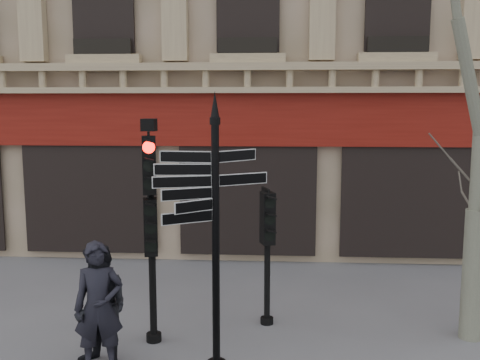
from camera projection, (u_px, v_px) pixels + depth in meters
The scene contains 6 objects.
ground at pixel (233, 349), 8.71m from camera, with size 80.00×80.00×0.00m, color slate.
fingerpost at pixel (215, 187), 7.58m from camera, with size 2.21×2.21×4.13m.
traffic_signal_main at pixel (151, 204), 8.66m from camera, with size 0.47×0.38×3.72m.
traffic_signal_secondary at pixel (267, 233), 9.48m from camera, with size 0.48×0.40×2.43m.
pedestrian_a at pixel (99, 307), 7.88m from camera, with size 0.72×0.47×1.96m, color black.
pedestrian_b at pixel (101, 307), 7.96m from camera, with size 0.92×0.71×1.89m, color black.
Camera 1 is at (0.63, -8.23, 3.92)m, focal length 40.00 mm.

